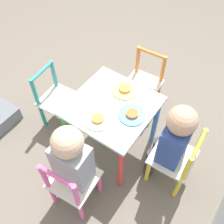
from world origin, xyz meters
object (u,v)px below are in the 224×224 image
Objects in this scene: chair_orange at (144,84)px; plate_right at (98,120)px; chair_yellow at (176,159)px; chair_teal at (57,100)px; child_back at (172,139)px; plate_back at (132,115)px; chair_pink at (72,183)px; kids_table at (112,113)px; child_right at (74,160)px; plate_left at (125,90)px.

chair_orange is 0.67m from plate_right.
plate_right is at bearing -73.18° from chair_yellow.
chair_yellow is 0.68m from chair_orange.
chair_teal is 0.71× the size of child_back.
child_back is at bearing 111.82° from plate_right.
child_back is 0.28m from plate_back.
chair_orange is at bearing -90.72° from chair_pink.
child_back reaches higher than kids_table.
chair_yellow and plate_back have the same top height.
child_right reaches higher than chair_pink.
plate_back is (-0.04, 0.62, 0.24)m from chair_teal.
chair_yellow is at bearing 90.00° from child_back.
plate_left is (-0.12, -0.48, 0.24)m from chair_yellow.
chair_pink is 0.66m from chair_yellow.
kids_table is at bearing 180.00° from plate_right.
chair_yellow is at bearing -136.11° from chair_pink.
chair_orange is 3.07× the size of plate_back.
chair_pink is at bearing -12.47° from plate_back.
kids_table is 0.42m from child_right.
chair_pink is 3.07× the size of plate_back.
chair_yellow is 2.98× the size of plate_left.
chair_pink and chair_teal have the same top height.
chair_pink and plate_left have the same top height.
plate_right is at bearing -87.80° from chair_pink.
chair_pink is at bearing -43.89° from chair_yellow.
chair_teal is at bearing -134.47° from chair_orange.
plate_back and plate_left have the same top height.
child_right is at bearing 4.98° from kids_table.
child_right is 4.42× the size of plate_back.
chair_teal is (0.06, -0.95, 0.00)m from chair_yellow.
chair_teal is 0.66m from child_right.
chair_pink is 0.20m from child_right.
chair_yellow is at bearing -140.13° from child_right.
child_back is (-0.02, 0.42, 0.04)m from kids_table.
child_right is 4.29× the size of plate_left.
plate_left is (-0.15, 0.00, 0.09)m from kids_table.
chair_yellow is at bearing 109.57° from plate_right.
chair_pink is at bearing 7.17° from plate_right.
chair_orange is at bearing -176.47° from kids_table.
child_right is at bearing -47.90° from chair_yellow.
chair_yellow and plate_right have the same top height.
child_right is 0.28m from plate_right.
chair_yellow is 0.19m from child_back.
chair_orange is at bearing -174.91° from plate_left.
child_right reaches higher than chair_yellow.
kids_table is 0.69× the size of child_right.
chair_orange is (-0.45, -0.51, 0.00)m from chair_yellow.
chair_orange is 0.56m from plate_back.
plate_left is (-0.18, 0.48, 0.24)m from chair_teal.
kids_table is at bearing -90.00° from child_back.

